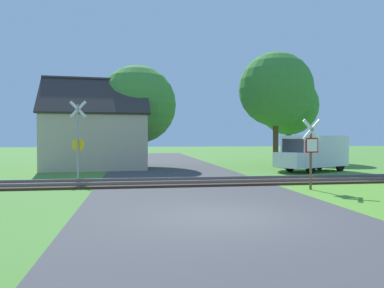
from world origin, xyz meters
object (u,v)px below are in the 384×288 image
at_px(crossing_sign_far, 78,137).
at_px(tree_far, 289,106).
at_px(stop_sign_near, 311,149).
at_px(tree_center, 137,105).
at_px(tree_right, 276,90).
at_px(mail_truck, 314,152).
at_px(house, 95,138).

xyz_separation_m(crossing_sign_far, tree_far, (16.64, 12.47, 2.84)).
relative_size(stop_sign_near, tree_center, 0.39).
bearing_deg(crossing_sign_far, tree_right, 36.49).
bearing_deg(tree_right, tree_center, 167.33).
xyz_separation_m(tree_center, mail_truck, (10.77, -6.11, -3.31)).
height_order(house, tree_right, tree_right).
relative_size(tree_center, mail_truck, 1.42).
bearing_deg(house, tree_far, 14.33).
bearing_deg(tree_right, crossing_sign_far, -154.84).
height_order(stop_sign_near, house, house).
bearing_deg(crossing_sign_far, stop_sign_near, -17.47).
bearing_deg(mail_truck, crossing_sign_far, 73.37).
relative_size(crossing_sign_far, tree_right, 0.48).
distance_m(house, tree_right, 13.23).
height_order(tree_far, tree_right, tree_right).
distance_m(crossing_sign_far, house, 6.98).
distance_m(stop_sign_near, tree_far, 19.42).
height_order(tree_center, mail_truck, tree_center).
relative_size(stop_sign_near, mail_truck, 0.55).
distance_m(house, tree_center, 4.02).
bearing_deg(crossing_sign_far, tree_far, 48.16).
relative_size(tree_far, mail_truck, 1.47).
xyz_separation_m(crossing_sign_far, house, (0.17, 6.98, -0.09)).
bearing_deg(house, mail_truck, -23.57).
height_order(stop_sign_near, tree_center, tree_center).
relative_size(crossing_sign_far, tree_center, 0.54).
relative_size(tree_far, tree_right, 0.93).
bearing_deg(tree_far, tree_right, -120.30).
height_order(stop_sign_near, mail_truck, stop_sign_near).
relative_size(stop_sign_near, tree_far, 0.37).
xyz_separation_m(tree_center, tree_right, (9.83, -2.21, 1.02)).
distance_m(tree_far, tree_right, 7.45).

